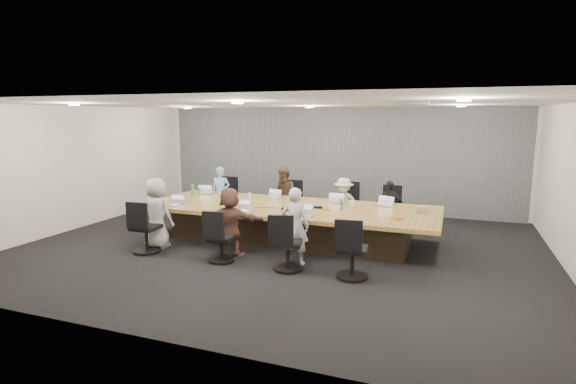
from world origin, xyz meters
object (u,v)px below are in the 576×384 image
(person_0, at_px, (221,193))
(person_3, at_px, (389,207))
(chair_0, at_px, (227,200))
(chair_1, at_px, (290,205))
(person_4, at_px, (157,213))
(laptop_6, at_px, (305,216))
(conference_table, at_px, (290,222))
(chair_5, at_px, (221,242))
(bottle_green_right, at_px, (341,205))
(laptop_1, at_px, (277,197))
(person_5, at_px, (230,222))
(stapler, at_px, (285,209))
(person_2, at_px, (344,204))
(mug_brown, at_px, (179,200))
(laptop_3, at_px, (385,205))
(laptop_5, at_px, (243,211))
(laptop_4, at_px, (173,205))
(chair_4, at_px, (146,232))
(laptop_0, at_px, (209,193))
(chair_6, at_px, (288,248))
(canvas_bag, at_px, (422,210))
(bottle_clear, at_px, (249,198))
(person_1, at_px, (285,196))
(bottle_green_left, at_px, (193,189))
(snack_packet, at_px, (396,218))
(laptop_2, at_px, (338,201))
(person_6, at_px, (295,226))
(chair_2, at_px, (347,208))
(chair_3, at_px, (391,212))
(chair_7, at_px, (352,254))

(person_0, height_order, person_3, person_0)
(chair_0, distance_m, chair_1, 1.74)
(chair_1, xyz_separation_m, person_4, (-1.67, -3.05, 0.29))
(laptop_6, bearing_deg, conference_table, 139.05)
(chair_5, bearing_deg, bottle_green_right, 36.79)
(laptop_1, distance_m, person_5, 2.15)
(person_3, relative_size, stapler, 7.55)
(person_2, xyz_separation_m, mug_brown, (-3.22, -1.75, 0.19))
(conference_table, height_order, laptop_3, laptop_3)
(laptop_6, bearing_deg, laptop_5, -167.59)
(chair_1, xyz_separation_m, bottle_green_right, (1.70, -1.72, 0.45))
(chair_0, height_order, laptop_4, chair_0)
(chair_4, height_order, laptop_0, chair_4)
(chair_6, bearing_deg, canvas_bag, 31.76)
(chair_6, height_order, bottle_clear, bottle_clear)
(person_1, distance_m, bottle_clear, 1.41)
(chair_0, height_order, person_0, person_0)
(laptop_3, height_order, bottle_green_left, bottle_green_left)
(chair_4, xyz_separation_m, person_4, (0.00, 0.35, 0.29))
(chair_4, xyz_separation_m, laptop_1, (1.67, 2.50, 0.34))
(chair_1, bearing_deg, person_4, 55.19)
(chair_0, distance_m, person_1, 1.80)
(person_4, bearing_deg, snack_packet, -164.74)
(person_1, distance_m, laptop_2, 1.53)
(chair_5, height_order, laptop_1, laptop_1)
(person_6, distance_m, bottle_green_right, 1.43)
(chair_2, distance_m, person_5, 3.40)
(chair_3, bearing_deg, laptop_2, 42.04)
(person_3, distance_m, person_4, 4.92)
(laptop_1, distance_m, bottle_clear, 0.88)
(bottle_green_left, relative_size, bottle_green_right, 1.25)
(chair_6, xyz_separation_m, bottle_green_right, (0.50, 1.68, 0.46))
(laptop_3, bearing_deg, laptop_5, 44.65)
(chair_6, bearing_deg, snack_packet, 24.50)
(chair_6, bearing_deg, bottle_green_left, 133.88)
(person_3, xyz_separation_m, person_6, (-1.24, -2.70, 0.09))
(person_6, bearing_deg, laptop_0, -37.04)
(laptop_1, bearing_deg, bottle_green_right, 164.27)
(laptop_2, bearing_deg, person_4, 37.87)
(chair_0, xyz_separation_m, bottle_green_right, (3.45, -1.72, 0.45))
(chair_0, relative_size, person_5, 0.62)
(laptop_0, bearing_deg, snack_packet, 155.58)
(chair_4, xyz_separation_m, chair_7, (3.97, 0.00, -0.01))
(person_0, relative_size, canvas_bag, 5.56)
(chair_2, relative_size, laptop_4, 2.95)
(person_2, bearing_deg, chair_3, 19.94)
(person_1, bearing_deg, laptop_5, -94.86)
(chair_0, distance_m, laptop_3, 4.30)
(chair_3, distance_m, person_6, 3.30)
(person_5, distance_m, canvas_bag, 3.65)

